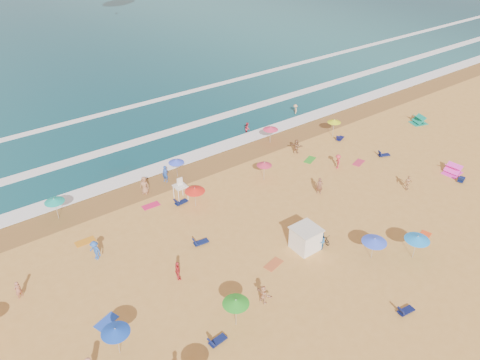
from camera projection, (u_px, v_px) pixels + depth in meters
ground at (258, 231)px, 41.94m from camera, size 220.00×220.00×0.00m
ocean at (15, 30)px, 99.19m from camera, size 220.00×140.00×0.18m
wet_sand at (187, 172)px, 50.46m from camera, size 220.00×220.00×0.00m
surf_foam at (150, 141)px, 56.42m from camera, size 200.00×18.70×0.05m
cabana at (305, 239)px, 39.49m from camera, size 2.00×2.00×2.00m
cabana_roof at (306, 229)px, 38.92m from camera, size 2.20×2.20×0.12m
bicycle at (324, 237)px, 40.53m from camera, size 0.82×1.78×0.90m
lifeguard_stand at (180, 190)px, 45.62m from camera, size 1.20×1.20×2.10m
beach_umbrellas at (246, 220)px, 40.04m from camera, size 61.08×26.95×0.78m
loungers at (306, 227)px, 42.14m from camera, size 40.49×22.72×0.34m
towels at (266, 246)px, 40.23m from camera, size 36.94×25.25×0.03m
popup_tents at (435, 141)px, 55.23m from camera, size 9.84×11.77×1.20m
beachgoers at (221, 206)px, 43.84m from camera, size 42.97×27.03×2.15m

